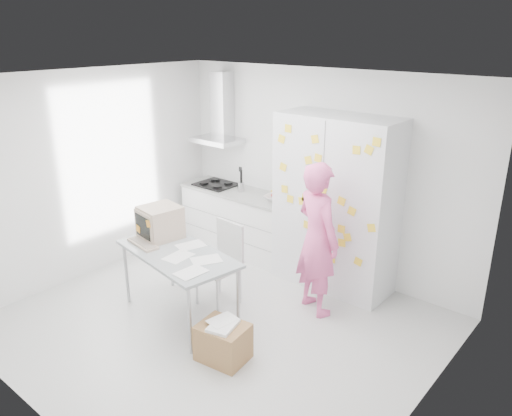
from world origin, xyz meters
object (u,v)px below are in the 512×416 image
Objects in this scene: person at (317,239)px; chair at (223,259)px; desk at (166,235)px; cardboard_box at (223,342)px.

person reaches higher than chair.
cardboard_box is (1.23, -0.36, -0.71)m from desk.
chair is at bearing 51.94° from person.
person is 1.74m from desk.
chair is (0.45, 0.47, -0.33)m from desk.
chair is 1.20m from cardboard_box.
desk reaches higher than cardboard_box.
cardboard_box is at bearing 104.17° from person.
cardboard_box is at bearing -43.14° from chair.
desk is 1.59× the size of chair.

